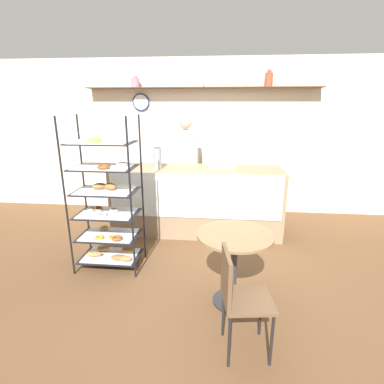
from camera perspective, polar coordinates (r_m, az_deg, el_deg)
ground_plane at (r=3.80m, az=-0.60°, el=-14.28°), size 14.00×14.00×0.00m
back_wall at (r=5.47m, az=1.85°, el=10.45°), size 10.00×0.30×2.70m
display_counter at (r=4.62m, az=0.89°, el=-1.61°), size 2.55×0.74×1.01m
pastry_rack at (r=3.66m, az=-16.00°, el=-2.06°), size 0.77×0.50×1.83m
person_worker at (r=5.02m, az=-1.17°, el=5.16°), size 0.40×0.23×1.74m
cafe_table at (r=2.99m, az=8.10°, el=-11.13°), size 0.74×0.74×0.75m
cafe_chair at (r=2.47m, az=8.64°, el=-18.29°), size 0.43×0.43×0.89m
coffee_carafe at (r=4.44m, az=-6.62°, el=6.57°), size 0.12×0.12×0.35m
donut_tray_counter at (r=4.61m, az=6.05°, el=4.98°), size 0.38×0.30×0.05m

